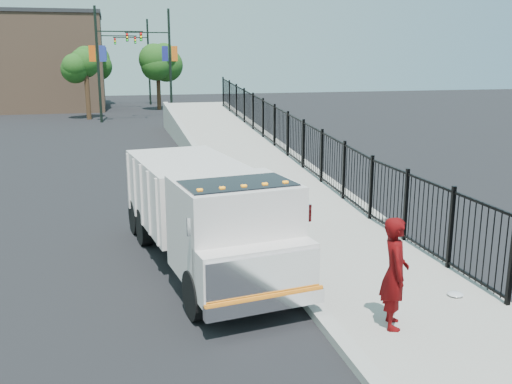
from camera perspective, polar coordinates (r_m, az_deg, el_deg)
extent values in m
plane|color=black|center=(12.03, 3.95, -9.56)|extent=(120.00, 120.00, 0.00)
cube|color=#9E998E|center=(11.10, 16.98, -11.87)|extent=(3.55, 12.00, 0.12)
cube|color=#ADAAA3|center=(10.29, 7.50, -13.34)|extent=(0.30, 12.00, 0.16)
cube|color=#9E998E|center=(27.49, -2.18, 3.68)|extent=(3.95, 24.06, 3.19)
cube|color=black|center=(23.88, 3.17, 4.35)|extent=(0.10, 28.00, 1.80)
cube|color=black|center=(13.32, -5.40, -4.90)|extent=(1.83, 6.38, 0.20)
cube|color=silver|center=(11.11, -2.24, -3.60)|extent=(2.45, 2.34, 1.86)
cube|color=silver|center=(10.24, 0.06, -7.86)|extent=(2.25, 0.96, 0.93)
cube|color=silver|center=(9.95, 0.82, -8.53)|extent=(2.12, 0.38, 0.79)
cube|color=silver|center=(10.07, 0.98, -11.13)|extent=(2.23, 0.49, 0.26)
cube|color=orange|center=(10.01, 0.99, -10.40)|extent=(2.21, 0.37, 0.06)
cube|color=black|center=(10.75, -1.84, -1.10)|extent=(2.20, 1.49, 0.79)
cube|color=silver|center=(14.19, -6.92, 0.11)|extent=(2.77, 4.18, 1.58)
cube|color=silver|center=(9.80, -6.76, -3.49)|extent=(0.06, 0.06, 0.33)
cube|color=silver|center=(10.63, 5.37, -2.10)|extent=(0.06, 0.06, 0.33)
cube|color=orange|center=(10.09, -5.65, 0.16)|extent=(0.10, 0.09, 0.06)
cube|color=orange|center=(10.22, -3.40, 0.36)|extent=(0.10, 0.09, 0.06)
cube|color=orange|center=(10.36, -1.22, 0.57)|extent=(0.10, 0.09, 0.06)
cube|color=orange|center=(10.51, 0.90, 0.76)|extent=(0.10, 0.09, 0.06)
cube|color=orange|center=(10.68, 2.96, 0.95)|extent=(0.10, 0.09, 0.06)
cylinder|color=black|center=(10.58, -5.99, -10.20)|extent=(0.43, 0.96, 0.93)
cylinder|color=black|center=(11.24, 3.70, -8.70)|extent=(0.43, 0.96, 0.93)
cylinder|color=black|center=(14.75, -11.06, -3.45)|extent=(0.43, 0.96, 0.93)
cylinder|color=black|center=(15.22, -3.85, -2.68)|extent=(0.43, 0.96, 0.93)
cylinder|color=black|center=(15.71, -11.81, -2.43)|extent=(0.43, 0.96, 0.93)
cylinder|color=black|center=(16.16, -5.01, -1.74)|extent=(0.43, 0.96, 0.93)
imported|color=#510506|center=(10.08, 13.71, -7.86)|extent=(0.67, 0.83, 1.96)
ellipsoid|color=silver|center=(11.98, 19.31, -9.61)|extent=(0.31, 0.31, 0.08)
cylinder|color=black|center=(42.32, -15.51, 12.12)|extent=(0.18, 0.18, 8.00)
cube|color=black|center=(42.35, -13.47, 15.35)|extent=(3.20, 0.08, 0.08)
cube|color=black|center=(42.39, -11.43, 14.98)|extent=(0.18, 0.22, 0.60)
cube|color=navy|center=(42.31, -15.10, 13.23)|extent=(0.45, 0.04, 1.10)
cube|color=#E7530F|center=(42.32, -16.07, 13.17)|extent=(0.45, 0.04, 1.10)
cylinder|color=black|center=(44.01, -8.58, 12.49)|extent=(0.18, 0.18, 8.00)
cube|color=black|center=(43.90, -10.84, 15.40)|extent=(3.20, 0.08, 0.08)
cube|color=black|center=(43.82, -12.76, 14.86)|extent=(0.18, 0.22, 0.60)
cube|color=orange|center=(44.04, -8.15, 13.54)|extent=(0.45, 0.04, 1.10)
cube|color=navy|center=(43.97, -9.08, 13.51)|extent=(0.45, 0.04, 1.10)
cylinder|color=black|center=(52.18, -15.30, 12.31)|extent=(0.18, 0.18, 8.00)
cube|color=black|center=(52.20, -13.65, 14.94)|extent=(3.20, 0.08, 0.08)
cube|color=black|center=(52.24, -11.99, 14.63)|extent=(0.18, 0.22, 0.60)
cube|color=navy|center=(52.17, -14.96, 13.21)|extent=(0.45, 0.04, 1.10)
cube|color=gold|center=(52.18, -15.75, 13.17)|extent=(0.45, 0.04, 1.10)
cylinder|color=black|center=(56.84, -10.67, 12.62)|extent=(0.18, 0.18, 8.00)
cube|color=black|center=(56.77, -12.44, 14.86)|extent=(3.20, 0.08, 0.08)
cube|color=black|center=(56.73, -13.92, 14.43)|extent=(0.18, 0.22, 0.60)
cube|color=red|center=(56.86, -10.34, 13.44)|extent=(0.45, 0.04, 1.10)
cube|color=navy|center=(56.81, -11.07, 13.41)|extent=(0.45, 0.04, 1.10)
cylinder|color=#382314|center=(44.70, -16.46, 9.02)|extent=(0.36, 0.36, 3.20)
sphere|color=#194714|center=(44.59, -16.67, 12.09)|extent=(2.25, 2.25, 2.25)
cylinder|color=#382314|center=(51.32, -9.71, 9.89)|extent=(0.36, 0.36, 3.20)
sphere|color=#194714|center=(51.23, -9.81, 12.57)|extent=(2.65, 2.65, 2.65)
cylinder|color=#382314|center=(58.26, -15.77, 10.00)|extent=(0.36, 0.36, 3.20)
sphere|color=#194714|center=(58.18, -15.93, 12.36)|extent=(3.16, 3.16, 3.16)
cube|color=#8C664C|center=(54.78, -20.42, 11.99)|extent=(10.00, 10.00, 8.00)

